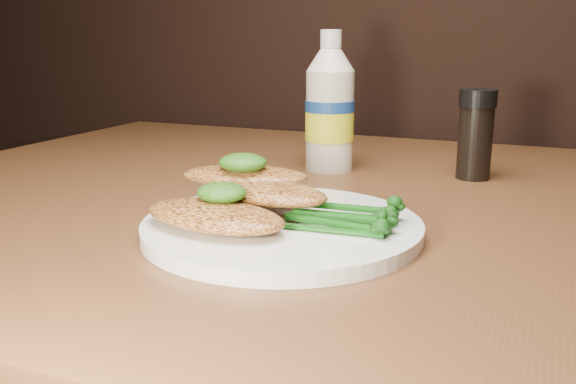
% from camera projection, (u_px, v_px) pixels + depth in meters
% --- Properties ---
extents(plate, '(0.24, 0.24, 0.01)m').
position_uv_depth(plate, '(282.00, 227.00, 0.54)').
color(plate, white).
rests_on(plate, dining_table).
extents(chicken_front, '(0.14, 0.09, 0.02)m').
position_uv_depth(chicken_front, '(215.00, 216.00, 0.51)').
color(chicken_front, '#C67D3F').
rests_on(chicken_front, plate).
extents(chicken_mid, '(0.14, 0.09, 0.02)m').
position_uv_depth(chicken_mid, '(264.00, 191.00, 0.56)').
color(chicken_mid, '#C67D3F').
rests_on(chicken_mid, plate).
extents(chicken_back, '(0.13, 0.08, 0.02)m').
position_uv_depth(chicken_back, '(245.00, 176.00, 0.58)').
color(chicken_back, '#C67D3F').
rests_on(chicken_back, plate).
extents(pesto_front, '(0.05, 0.05, 0.02)m').
position_uv_depth(pesto_front, '(222.00, 193.00, 0.52)').
color(pesto_front, black).
rests_on(pesto_front, chicken_front).
extents(pesto_back, '(0.05, 0.04, 0.02)m').
position_uv_depth(pesto_back, '(243.00, 163.00, 0.57)').
color(pesto_back, black).
rests_on(pesto_back, chicken_back).
extents(broccolini_bundle, '(0.12, 0.10, 0.02)m').
position_uv_depth(broccolini_bundle, '(341.00, 215.00, 0.52)').
color(broccolini_bundle, '#134D11').
rests_on(broccolini_bundle, plate).
extents(mayo_bottle, '(0.08, 0.08, 0.17)m').
position_uv_depth(mayo_bottle, '(330.00, 101.00, 0.77)').
color(mayo_bottle, beige).
rests_on(mayo_bottle, dining_table).
extents(pepper_grinder, '(0.05, 0.05, 0.11)m').
position_uv_depth(pepper_grinder, '(475.00, 135.00, 0.73)').
color(pepper_grinder, black).
rests_on(pepper_grinder, dining_table).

